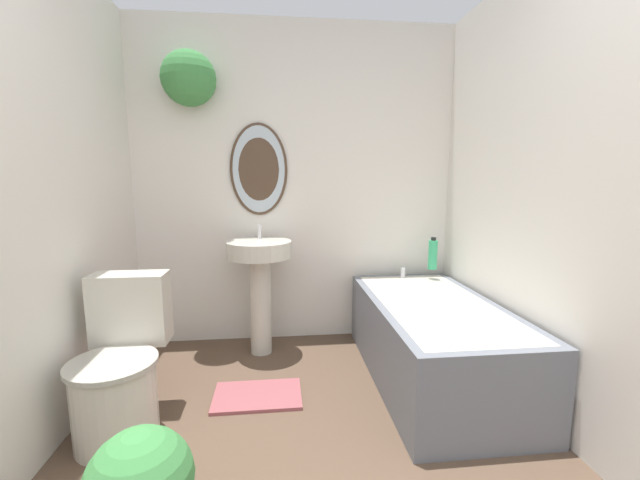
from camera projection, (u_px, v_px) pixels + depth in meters
wall_back at (283, 173)px, 2.97m from camera, size 2.52×0.37×2.40m
wall_left at (17, 192)px, 1.64m from camera, size 0.06×2.59×2.40m
wall_right at (562, 190)px, 1.90m from camera, size 0.06×2.59×2.40m
toilet at (120, 371)px, 1.94m from camera, size 0.41×0.57×0.76m
pedestal_sink at (260, 273)px, 2.78m from camera, size 0.45×0.45×0.92m
bathtub at (433, 339)px, 2.45m from camera, size 0.75×1.45×0.58m
shampoo_bottle at (433, 254)px, 2.96m from camera, size 0.07×0.07×0.24m
bath_mat at (258, 396)px, 2.27m from camera, size 0.50×0.32×0.02m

